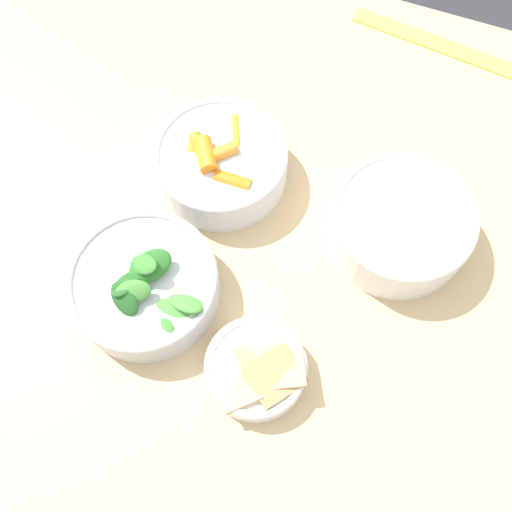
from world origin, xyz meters
TOP-DOWN VIEW (x-y plane):
  - ground_plane at (0.00, 0.00)m, footprint 10.00×10.00m
  - dining_table at (0.00, 0.00)m, footprint 1.36×1.03m
  - bowl_carrots at (-0.10, 0.11)m, footprint 0.18×0.18m
  - bowl_greens at (-0.12, -0.09)m, footprint 0.19×0.18m
  - bowl_beans_hotdog at (0.15, 0.10)m, footprint 0.18×0.18m
  - bowl_cookies at (0.05, -0.13)m, footprint 0.12×0.12m
  - ruler at (0.14, 0.44)m, footprint 0.30×0.06m

SIDE VIEW (x-z plane):
  - ground_plane at x=0.00m, z-range 0.00..0.00m
  - dining_table at x=0.00m, z-range 0.29..1.07m
  - ruler at x=0.14m, z-range 0.78..0.78m
  - bowl_cookies at x=0.05m, z-range 0.78..0.82m
  - bowl_greens at x=-0.12m, z-range 0.77..0.85m
  - bowl_beans_hotdog at x=0.15m, z-range 0.78..0.85m
  - bowl_carrots at x=-0.10m, z-range 0.78..0.85m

